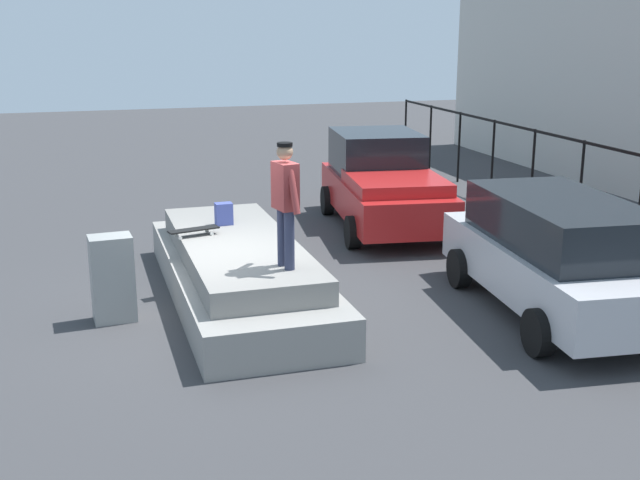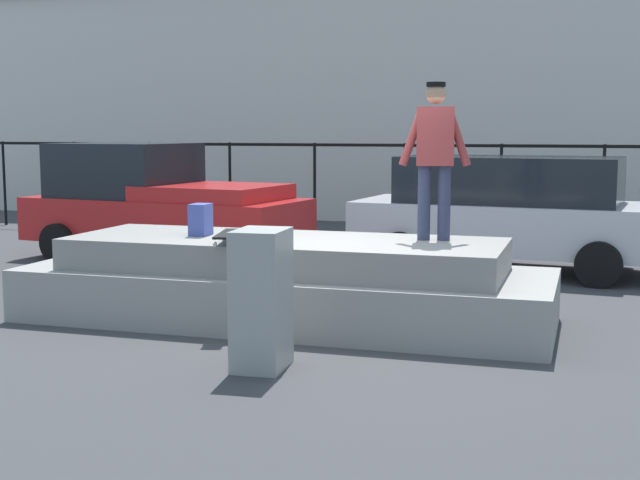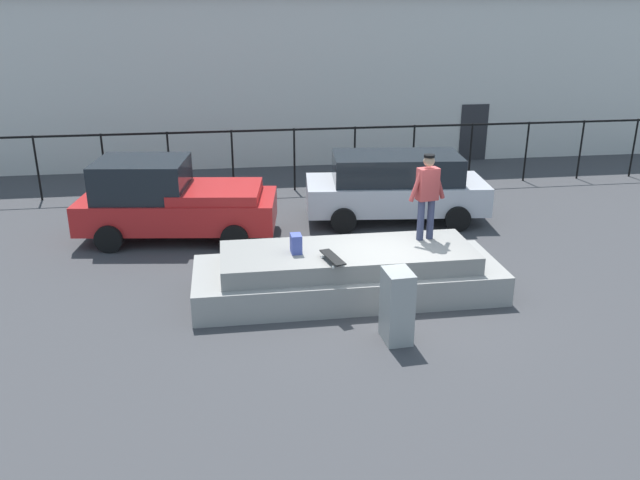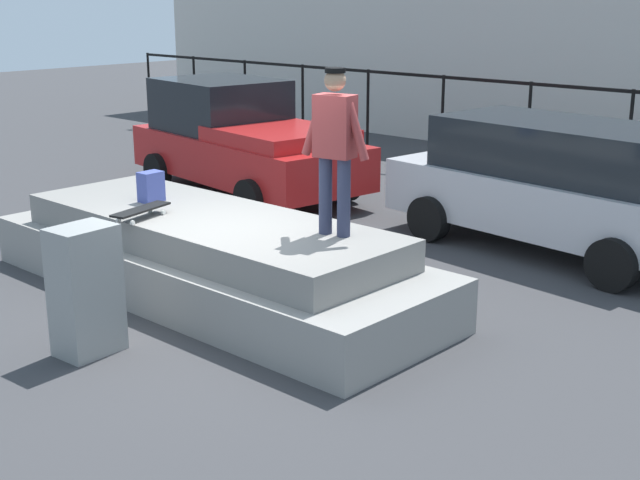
{
  "view_description": "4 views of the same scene",
  "coord_description": "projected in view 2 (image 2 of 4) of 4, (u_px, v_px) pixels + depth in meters",
  "views": [
    {
      "loc": [
        11.17,
        -1.97,
        4.21
      ],
      "look_at": [
        -0.81,
        1.69,
        0.8
      ],
      "focal_mm": 45.09,
      "sensor_mm": 36.0,
      "label": 1
    },
    {
      "loc": [
        2.57,
        -8.87,
        2.16
      ],
      "look_at": [
        -0.51,
        1.03,
        0.85
      ],
      "focal_mm": 49.1,
      "sensor_mm": 36.0,
      "label": 2
    },
    {
      "loc": [
        -2.96,
        -11.14,
        5.47
      ],
      "look_at": [
        -1.08,
        1.59,
        0.69
      ],
      "focal_mm": 36.42,
      "sensor_mm": 36.0,
      "label": 3
    },
    {
      "loc": [
        6.75,
        -5.89,
        3.39
      ],
      "look_at": [
        -0.25,
        1.72,
        0.44
      ],
      "focal_mm": 48.79,
      "sensor_mm": 36.0,
      "label": 4
    }
  ],
  "objects": [
    {
      "name": "ground_plane",
      "position": [
        337.0,
        331.0,
        9.43
      ],
      "size": [
        60.0,
        60.0,
        0.0
      ],
      "primitive_type": "plane",
      "color": "#38383A"
    },
    {
      "name": "concrete_ledge",
      "position": [
        284.0,
        283.0,
        9.9
      ],
      "size": [
        5.98,
        2.07,
        0.94
      ],
      "color": "gray",
      "rests_on": "ground_plane"
    },
    {
      "name": "skateboarder",
      "position": [
        435.0,
        150.0,
        9.56
      ],
      "size": [
        0.79,
        0.31,
        1.73
      ],
      "color": "#2D334C",
      "rests_on": "concrete_ledge"
    },
    {
      "name": "skateboard",
      "position": [
        229.0,
        234.0,
        9.35
      ],
      "size": [
        0.38,
        0.84,
        0.12
      ],
      "color": "black",
      "rests_on": "concrete_ledge"
    },
    {
      "name": "backpack",
      "position": [
        201.0,
        220.0,
        10.08
      ],
      "size": [
        0.21,
        0.29,
        0.37
      ],
      "primitive_type": "cube",
      "rotation": [
        0.0,
        0.0,
        4.75
      ],
      "color": "#3F4C99",
      "rests_on": "concrete_ledge"
    },
    {
      "name": "car_red_pickup_near",
      "position": [
        157.0,
        203.0,
        14.52
      ],
      "size": [
        4.86,
        2.61,
        1.93
      ],
      "color": "#B21E1E",
      "rests_on": "ground_plane"
    },
    {
      "name": "car_silver_hatchback_mid",
      "position": [
        509.0,
        210.0,
        13.36
      ],
      "size": [
        4.79,
        2.5,
        1.75
      ],
      "color": "#B7B7BC",
      "rests_on": "ground_plane"
    },
    {
      "name": "utility_box",
      "position": [
        261.0,
        299.0,
        7.9
      ],
      "size": [
        0.48,
        0.63,
        1.27
      ],
      "primitive_type": "cube",
      "rotation": [
        0.0,
        0.0,
        0.07
      ],
      "color": "gray",
      "rests_on": "ground_plane"
    },
    {
      "name": "fence_row",
      "position": [
        452.0,
        175.0,
        16.76
      ],
      "size": [
        24.06,
        0.06,
        1.89
      ],
      "color": "black",
      "rests_on": "ground_plane"
    },
    {
      "name": "warehouse_building",
      "position": [
        490.0,
        98.0,
        22.34
      ],
      "size": [
        29.95,
        6.46,
        5.87
      ],
      "color": "beige",
      "rests_on": "ground_plane"
    }
  ]
}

